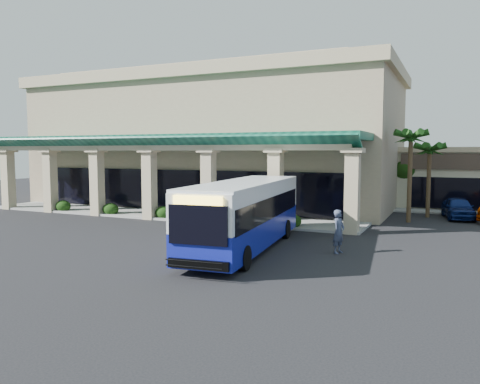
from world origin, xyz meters
The scene contains 10 objects.
ground centered at (0.00, 0.00, 0.00)m, with size 110.00×110.00×0.00m, color black.
main_building centered at (-8.00, 16.00, 5.67)m, with size 30.80×14.80×11.35m, color tan, non-canonical shape.
arcade centered at (-8.00, 6.80, 2.85)m, with size 30.00×6.20×5.70m, color #0C4B39, non-canonical shape.
palm_0 centered at (8.50, 11.00, 3.30)m, with size 2.40×2.40×6.60m, color #153C10, non-canonical shape.
palm_1 centered at (9.50, 14.00, 2.90)m, with size 2.40×2.40×5.80m, color #153C10, non-canonical shape.
palm_2 centered at (-22.50, 6.50, 3.10)m, with size 2.40×2.40×6.20m, color #153C10, non-canonical shape.
broadleaf_tree centered at (7.50, 19.00, 2.41)m, with size 2.60×2.60×4.81m, color black, non-canonical shape.
transit_bus centered at (2.29, -1.00, 1.59)m, with size 2.65×11.39×3.18m, color #141EA0, non-canonical shape.
pedestrian centered at (6.45, -0.01, 0.98)m, with size 0.72×0.47×1.97m, color #3C445E.
car_silver centered at (11.42, 14.10, 0.73)m, with size 1.73×4.31×1.47m, color navy.
Camera 1 is at (11.06, -20.70, 4.58)m, focal length 35.00 mm.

